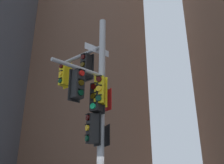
{
  "coord_description": "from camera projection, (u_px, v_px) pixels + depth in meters",
  "views": [
    {
      "loc": [
        0.31,
        -8.55,
        1.84
      ],
      "look_at": [
        0.38,
        0.11,
        5.21
      ],
      "focal_mm": 39.64,
      "sensor_mm": 36.0,
      "label": 1
    }
  ],
  "objects": [
    {
      "name": "building_mid_block",
      "position": [
        91.0,
        60.0,
        36.05
      ],
      "size": [
        14.07,
        14.07,
        35.77
      ],
      "primitive_type": "cube",
      "color": "brown",
      "rests_on": "ground"
    },
    {
      "name": "signal_pole_assembly",
      "position": [
        91.0,
        98.0,
        9.02
      ],
      "size": [
        2.32,
        3.24,
        7.87
      ],
      "color": "#B2B2B5",
      "rests_on": "ground"
    }
  ]
}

